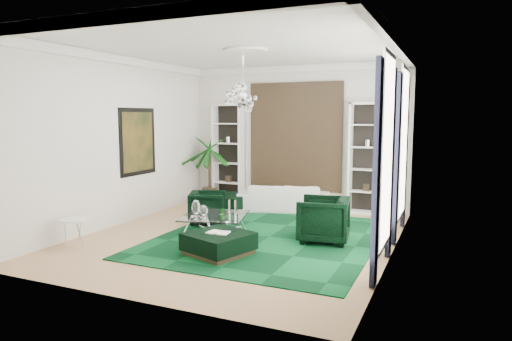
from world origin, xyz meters
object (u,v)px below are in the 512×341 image
at_px(sofa, 284,198).
at_px(ottoman_side, 227,203).
at_px(armchair_left, 208,207).
at_px(palm, 209,159).
at_px(armchair_right, 323,220).
at_px(ottoman_front, 219,244).
at_px(side_table, 75,233).
at_px(coffee_table, 215,225).

distance_m(sofa, ottoman_side, 1.50).
relative_size(armchair_left, palm, 0.33).
height_order(armchair_right, palm, palm).
distance_m(armchair_left, armchair_right, 2.87).
height_order(armchair_left, ottoman_side, armchair_left).
bearing_deg(ottoman_front, sofa, 93.46).
relative_size(armchair_left, side_table, 1.49).
bearing_deg(side_table, sofa, 62.06).
bearing_deg(coffee_table, ottoman_front, -58.25).
height_order(sofa, coffee_table, sofa).
xyz_separation_m(ottoman_side, ottoman_front, (1.57, -3.35, -0.02)).
relative_size(armchair_left, ottoman_front, 0.82).
relative_size(sofa, ottoman_side, 2.40).
distance_m(armchair_right, ottoman_side, 3.53).
xyz_separation_m(sofa, armchair_right, (1.72, -2.46, 0.10)).
distance_m(armchair_right, ottoman_front, 2.18).
xyz_separation_m(sofa, ottoman_side, (-1.33, -0.69, -0.13)).
relative_size(coffee_table, ottoman_side, 1.28).
relative_size(armchair_right, ottoman_front, 0.97).
distance_m(ottoman_side, palm, 1.74).
height_order(sofa, armchair_right, armchair_right).
height_order(ottoman_side, side_table, side_table).
xyz_separation_m(sofa, coffee_table, (-0.46, -2.90, -0.13)).
relative_size(sofa, armchair_left, 2.89).
bearing_deg(side_table, ottoman_side, 73.81).
bearing_deg(armchair_right, palm, -132.00).
relative_size(armchair_left, ottoman_side, 0.83).
xyz_separation_m(armchair_right, ottoman_front, (-1.48, -1.58, -0.24)).
distance_m(armchair_left, side_table, 2.99).
relative_size(coffee_table, side_table, 2.29).
xyz_separation_m(ottoman_front, side_table, (-2.73, -0.65, 0.06)).
xyz_separation_m(armchair_right, side_table, (-4.21, -2.23, -0.18)).
height_order(armchair_right, side_table, armchair_right).
relative_size(ottoman_side, side_table, 1.80).
height_order(coffee_table, palm, palm).
xyz_separation_m(side_table, palm, (0.13, 4.94, 0.99)).
distance_m(coffee_table, ottoman_front, 1.33).
xyz_separation_m(coffee_table, ottoman_side, (-0.87, 2.21, 0.00)).
bearing_deg(ottoman_side, armchair_left, -81.18).
distance_m(sofa, ottoman_front, 4.05).
bearing_deg(armchair_right, armchair_left, -106.95).
height_order(sofa, ottoman_side, sofa).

